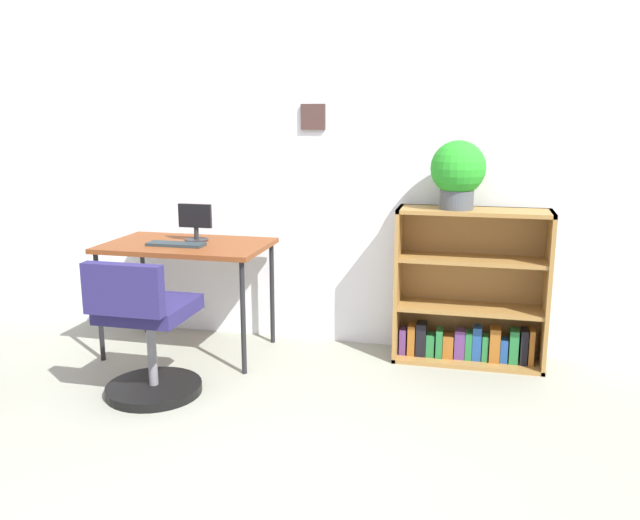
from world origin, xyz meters
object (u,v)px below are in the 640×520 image
(desk, at_px, (187,252))
(potted_plant_on_shelf, at_px, (458,172))
(office_chair, at_px, (146,336))
(monitor, at_px, (195,223))
(keyboard, at_px, (176,244))
(bookshelf_low, at_px, (470,296))

(desk, xyz_separation_m, potted_plant_on_shelf, (1.64, 0.21, 0.52))
(desk, relative_size, potted_plant_on_shelf, 2.52)
(desk, relative_size, office_chair, 1.29)
(monitor, distance_m, keyboard, 0.21)
(monitor, height_order, potted_plant_on_shelf, potted_plant_on_shelf)
(office_chair, bearing_deg, desk, 96.36)
(desk, distance_m, keyboard, 0.11)
(keyboard, height_order, bookshelf_low, bookshelf_low)
(potted_plant_on_shelf, bearing_deg, office_chair, -149.61)
(bookshelf_low, bearing_deg, keyboard, -168.72)
(office_chair, xyz_separation_m, potted_plant_on_shelf, (1.56, 0.92, 0.83))
(desk, distance_m, potted_plant_on_shelf, 1.73)
(office_chair, distance_m, bookshelf_low, 1.93)
(monitor, distance_m, bookshelf_low, 1.78)
(monitor, distance_m, potted_plant_on_shelf, 1.65)
(potted_plant_on_shelf, bearing_deg, bookshelf_low, 28.37)
(desk, relative_size, monitor, 4.26)
(bookshelf_low, height_order, potted_plant_on_shelf, potted_plant_on_shelf)
(monitor, height_order, keyboard, monitor)
(bookshelf_low, bearing_deg, monitor, -173.90)
(monitor, xyz_separation_m, potted_plant_on_shelf, (1.61, 0.13, 0.34))
(keyboard, xyz_separation_m, bookshelf_low, (1.78, 0.35, -0.31))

